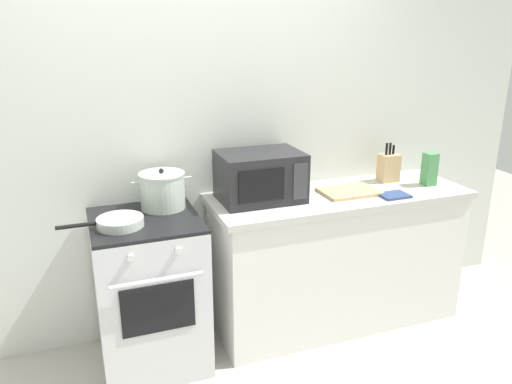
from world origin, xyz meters
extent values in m
cube|color=silver|center=(0.30, 0.97, 1.25)|extent=(4.40, 0.10, 2.50)
cube|color=white|center=(0.90, 0.62, 0.44)|extent=(1.64, 0.56, 0.88)
cube|color=beige|center=(0.90, 0.62, 0.90)|extent=(1.70, 0.60, 0.04)
cube|color=silver|center=(-0.35, 0.60, 0.45)|extent=(0.60, 0.60, 0.90)
cube|color=black|center=(-0.35, 0.60, 0.91)|extent=(0.60, 0.60, 0.02)
cube|color=black|center=(-0.35, 0.30, 0.52)|extent=(0.39, 0.01, 0.28)
cylinder|color=silver|center=(-0.35, 0.27, 0.70)|extent=(0.48, 0.02, 0.02)
cylinder|color=silver|center=(-0.47, 0.29, 0.84)|extent=(0.04, 0.02, 0.04)
cylinder|color=silver|center=(-0.23, 0.29, 0.84)|extent=(0.04, 0.02, 0.04)
cylinder|color=silver|center=(-0.22, 0.74, 1.02)|extent=(0.26, 0.26, 0.20)
cylinder|color=silver|center=(-0.22, 0.74, 1.13)|extent=(0.27, 0.27, 0.01)
sphere|color=black|center=(-0.22, 0.74, 1.15)|extent=(0.03, 0.03, 0.03)
cylinder|color=silver|center=(-0.37, 0.74, 1.09)|extent=(0.05, 0.01, 0.01)
cylinder|color=silver|center=(-0.07, 0.74, 1.09)|extent=(0.05, 0.01, 0.01)
cylinder|color=silver|center=(-0.49, 0.53, 0.95)|extent=(0.25, 0.25, 0.05)
cylinder|color=black|center=(-0.71, 0.53, 0.96)|extent=(0.20, 0.02, 0.02)
cube|color=#232326|center=(0.37, 0.68, 1.07)|extent=(0.50, 0.36, 0.30)
cube|color=black|center=(0.31, 0.50, 1.07)|extent=(0.28, 0.01, 0.19)
cube|color=#38383D|center=(0.55, 0.50, 1.07)|extent=(0.09, 0.01, 0.22)
cube|color=tan|center=(0.95, 0.60, 0.93)|extent=(0.36, 0.26, 0.02)
cube|color=tan|center=(1.34, 0.74, 1.02)|extent=(0.13, 0.10, 0.19)
cylinder|color=black|center=(1.31, 0.74, 1.15)|extent=(0.02, 0.02, 0.08)
cylinder|color=black|center=(1.34, 0.74, 1.15)|extent=(0.02, 0.02, 0.08)
cylinder|color=black|center=(1.37, 0.74, 1.14)|extent=(0.02, 0.02, 0.06)
cube|color=#4C9356|center=(1.55, 0.57, 1.03)|extent=(0.08, 0.08, 0.22)
cube|color=#33477A|center=(1.18, 0.44, 0.93)|extent=(0.18, 0.14, 0.02)
camera|label=1|loc=(-0.68, -2.06, 1.93)|focal=35.16mm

